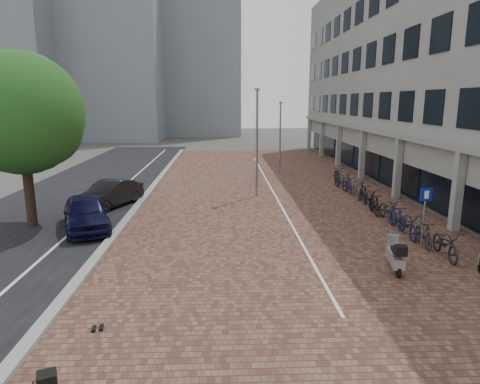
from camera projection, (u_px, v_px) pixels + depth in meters
name	position (u px, v px, depth m)	size (l,w,h in m)	color
ground	(248.00, 273.00, 13.36)	(140.00, 140.00, 0.00)	#474442
plaza_brick	(269.00, 191.00, 25.15)	(14.50, 42.00, 0.04)	brown
street_asphalt	(82.00, 193.00, 24.70)	(8.00, 50.00, 0.03)	black
curb	(149.00, 192.00, 24.85)	(0.35, 42.00, 0.14)	gray
lane_line	(116.00, 193.00, 24.78)	(0.12, 44.00, 0.00)	white
parking_line	(273.00, 191.00, 25.15)	(0.10, 30.00, 0.00)	white
office_building	(431.00, 51.00, 27.71)	(8.40, 40.00, 15.00)	gray
bg_towers	(122.00, 35.00, 57.58)	(33.00, 23.00, 32.00)	gray
car_navy	(86.00, 213.00, 17.67)	(1.71, 4.25, 1.45)	black
car_dark	(110.00, 194.00, 21.42)	(1.41, 4.05, 1.34)	black
shoes	(97.00, 329.00, 9.97)	(0.33, 0.27, 0.08)	black
scooter_front	(396.00, 255.00, 13.36)	(0.49, 1.56, 1.07)	#AEADB3
parking_sign	(425.00, 209.00, 15.17)	(0.47, 0.13, 2.28)	slate
lamp_near	(257.00, 144.00, 23.28)	(0.12, 0.12, 5.89)	slate
lamp_far	(280.00, 139.00, 30.36)	(0.12, 0.12, 5.16)	gray
street_tree	(26.00, 117.00, 17.47)	(5.03, 5.03, 7.31)	#382619
bike_row	(370.00, 198.00, 21.23)	(1.28, 15.82, 1.05)	black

